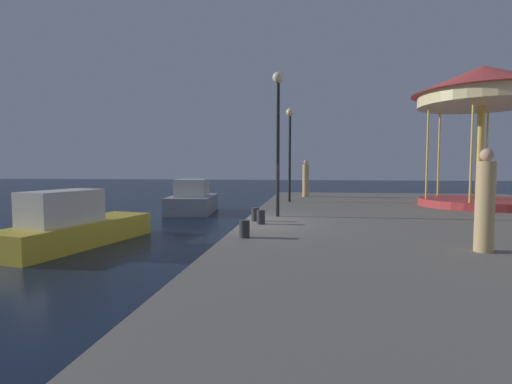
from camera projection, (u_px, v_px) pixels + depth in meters
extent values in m
plane|color=black|center=(243.00, 248.00, 11.32)|extent=(120.00, 120.00, 0.00)
cube|color=slate|center=(486.00, 241.00, 10.38)|extent=(13.48, 26.62, 0.80)
cube|color=gold|center=(79.00, 233.00, 11.75)|extent=(2.62, 5.38, 0.74)
cube|color=beige|center=(62.00, 207.00, 11.14)|extent=(1.56, 2.45, 0.99)
cube|color=#4C6070|center=(91.00, 198.00, 12.20)|extent=(0.97, 0.29, 0.45)
cube|color=gray|center=(193.00, 204.00, 20.17)|extent=(2.60, 4.26, 0.89)
cube|color=beige|center=(192.00, 188.00, 19.89)|extent=(1.71, 1.94, 0.88)
cube|color=#4C6070|center=(195.00, 184.00, 20.76)|extent=(1.31, 0.24, 0.40)
cylinder|color=#B23333|center=(478.00, 203.00, 15.58)|extent=(4.56, 4.56, 0.30)
cylinder|color=gold|center=(480.00, 153.00, 15.45)|extent=(0.28, 0.28, 3.76)
cylinder|color=#F2E099|center=(482.00, 100.00, 15.31)|extent=(4.82, 4.82, 0.50)
cone|color=#C63D38|center=(483.00, 80.00, 15.25)|extent=(5.36, 5.36, 1.10)
cylinder|color=gold|center=(487.00, 154.00, 17.04)|extent=(0.08, 0.08, 3.76)
cylinder|color=gold|center=(439.00, 154.00, 17.32)|extent=(0.08, 0.08, 3.76)
cylinder|color=gold|center=(427.00, 153.00, 15.72)|extent=(0.08, 0.08, 3.76)
cylinder|color=gold|center=(472.00, 151.00, 13.85)|extent=(0.08, 0.08, 3.76)
cylinder|color=black|center=(278.00, 150.00, 12.32)|extent=(0.12, 0.12, 4.29)
sphere|color=#F9E5B2|center=(278.00, 77.00, 12.16)|extent=(0.36, 0.36, 0.36)
cylinder|color=black|center=(290.00, 159.00, 17.57)|extent=(0.12, 0.12, 3.94)
sphere|color=#F9E5B2|center=(290.00, 112.00, 17.43)|extent=(0.36, 0.36, 0.36)
cylinder|color=#2D2D33|center=(255.00, 214.00, 11.35)|extent=(0.24, 0.24, 0.40)
cylinder|color=#2D2D33|center=(261.00, 217.00, 10.76)|extent=(0.24, 0.24, 0.40)
cylinder|color=#2D2D33|center=(244.00, 229.00, 8.69)|extent=(0.24, 0.24, 0.40)
cylinder|color=tan|center=(485.00, 207.00, 7.20)|extent=(0.34, 0.34, 1.72)
sphere|color=tan|center=(487.00, 155.00, 7.14)|extent=(0.24, 0.24, 0.24)
cylinder|color=tan|center=(306.00, 181.00, 20.60)|extent=(0.34, 0.34, 1.75)
sphere|color=tan|center=(306.00, 162.00, 20.54)|extent=(0.24, 0.24, 0.24)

